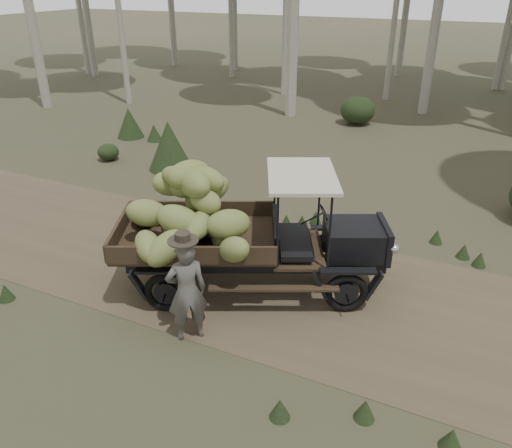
# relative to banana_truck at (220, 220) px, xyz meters

# --- Properties ---
(ground) EXTENTS (120.00, 120.00, 0.00)m
(ground) POSITION_rel_banana_truck_xyz_m (1.18, 0.54, -1.33)
(ground) COLOR #473D2B
(ground) RESTS_ON ground
(dirt_track) EXTENTS (70.00, 4.00, 0.01)m
(dirt_track) POSITION_rel_banana_truck_xyz_m (1.18, 0.54, -1.33)
(dirt_track) COLOR brown
(dirt_track) RESTS_ON ground
(banana_truck) EXTENTS (4.77, 3.36, 2.33)m
(banana_truck) POSITION_rel_banana_truck_xyz_m (0.00, 0.00, 0.00)
(banana_truck) COLOR black
(banana_truck) RESTS_ON ground
(farmer) EXTENTS (0.71, 0.70, 1.79)m
(farmer) POSITION_rel_banana_truck_xyz_m (0.17, -1.36, -0.49)
(farmer) COLOR #4F4C48
(farmer) RESTS_ON ground
(undergrowth) EXTENTS (22.46, 24.05, 1.37)m
(undergrowth) POSITION_rel_banana_truck_xyz_m (-0.53, -0.33, -0.81)
(undergrowth) COLOR #233319
(undergrowth) RESTS_ON ground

